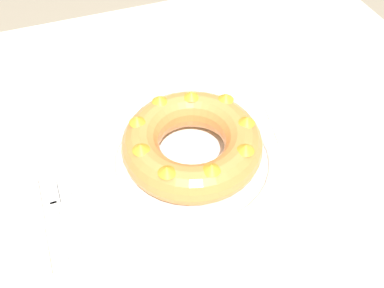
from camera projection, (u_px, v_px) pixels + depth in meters
The scene contains 7 objects.
dining_table at pixel (196, 182), 0.96m from camera, with size 1.31×1.17×0.78m.
serving_dish at pixel (192, 160), 0.88m from camera, with size 0.32×0.32×0.02m.
bundt_cake at pixel (192, 144), 0.84m from camera, with size 0.27×0.27×0.08m.
fork at pixel (56, 214), 0.80m from camera, with size 0.02×0.18×0.01m.
serving_knife at pixel (41, 232), 0.77m from camera, with size 0.02×0.20×0.01m.
cake_knife at pixel (71, 219), 0.79m from camera, with size 0.02×0.16×0.01m.
napkin at pixel (312, 122), 0.96m from camera, with size 0.18×0.12×0.00m, color beige.
Camera 1 is at (-0.21, -0.55, 1.45)m, focal length 42.00 mm.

